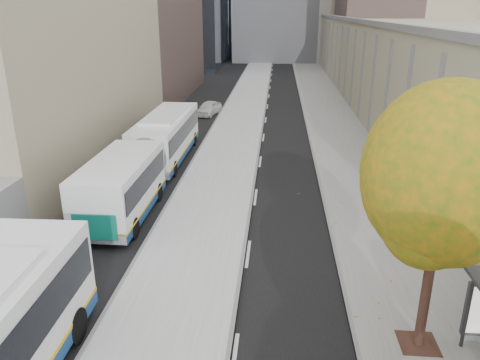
# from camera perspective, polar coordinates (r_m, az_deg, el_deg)

# --- Properties ---
(bus_platform) EXTENTS (4.25, 150.00, 0.15)m
(bus_platform) POSITION_cam_1_polar(r_m,az_deg,el_deg) (34.81, -0.87, 4.98)
(bus_platform) COLOR #A7A7A7
(bus_platform) RESTS_ON ground
(sidewalk) EXTENTS (4.75, 150.00, 0.08)m
(sidewalk) POSITION_cam_1_polar(r_m,az_deg,el_deg) (34.99, 12.33, 4.53)
(sidewalk) COLOR gray
(sidewalk) RESTS_ON ground
(building_tan) EXTENTS (18.00, 92.00, 8.00)m
(building_tan) POSITION_cam_1_polar(r_m,az_deg,el_deg) (64.70, 19.70, 14.42)
(building_tan) COLOR gray
(building_tan) RESTS_ON ground
(tree_c) EXTENTS (4.20, 4.20, 7.28)m
(tree_c) POSITION_cam_1_polar(r_m,az_deg,el_deg) (12.82, 23.70, 0.55)
(tree_c) COLOR black
(tree_c) RESTS_ON sidewalk
(bus_far) EXTENTS (2.56, 17.03, 2.84)m
(bus_far) POSITION_cam_1_polar(r_m,az_deg,el_deg) (26.74, -10.83, 3.20)
(bus_far) COLOR white
(bus_far) RESTS_ON ground
(distant_car) EXTENTS (2.30, 3.94, 1.26)m
(distant_car) POSITION_cam_1_polar(r_m,az_deg,el_deg) (43.39, -3.86, 8.73)
(distant_car) COLOR silver
(distant_car) RESTS_ON ground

